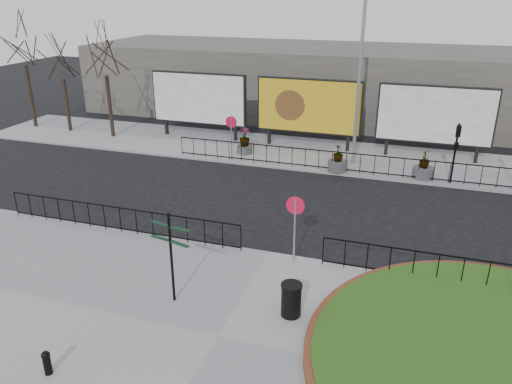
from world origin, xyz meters
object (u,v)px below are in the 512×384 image
at_px(planter_b, 338,162).
at_px(bollard, 47,362).
at_px(litter_bin, 291,300).
at_px(planter_a, 245,143).
at_px(fingerpost_sign, 171,249).
at_px(billboard_mid, 309,106).
at_px(planter_c, 424,169).
at_px(lamp_post, 360,76).

bearing_deg(planter_b, bollard, -104.45).
distance_m(litter_bin, planter_a, 15.51).
bearing_deg(planter_a, litter_bin, -65.75).
height_order(fingerpost_sign, planter_a, fingerpost_sign).
bearing_deg(bollard, billboard_mid, 84.50).
distance_m(bollard, litter_bin, 6.66).
xyz_separation_m(planter_a, planter_b, (5.61, -1.31, -0.15)).
height_order(litter_bin, planter_c, planter_c).
height_order(bollard, litter_bin, litter_bin).
bearing_deg(planter_b, fingerpost_sign, -102.13).
height_order(bollard, planter_b, planter_b).
height_order(fingerpost_sign, litter_bin, fingerpost_sign).
bearing_deg(fingerpost_sign, litter_bin, 21.50).
bearing_deg(bollard, planter_b, 75.55).
distance_m(planter_a, planter_b, 5.76).
bearing_deg(bollard, planter_c, 63.41).
height_order(fingerpost_sign, planter_c, fingerpost_sign).
xyz_separation_m(fingerpost_sign, planter_c, (7.12, 13.49, -1.31)).
bearing_deg(billboard_mid, lamp_post, -33.25).
height_order(billboard_mid, planter_b, billboard_mid).
xyz_separation_m(lamp_post, litter_bin, (0.16, -14.43, -4.18)).
bearing_deg(litter_bin, billboard_mid, 100.94).
relative_size(litter_bin, planter_a, 0.68).
distance_m(fingerpost_sign, bollard, 4.37).
relative_size(billboard_mid, fingerpost_sign, 2.09).
distance_m(lamp_post, planter_c, 5.75).
relative_size(bollard, planter_a, 0.44).
height_order(fingerpost_sign, bollard, fingerpost_sign).
distance_m(planter_b, planter_c, 4.29).
bearing_deg(lamp_post, bollard, -104.99).
height_order(fingerpost_sign, planter_b, fingerpost_sign).
relative_size(bollard, planter_c, 0.46).
bearing_deg(lamp_post, planter_c, -19.62).
height_order(billboard_mid, lamp_post, lamp_post).
height_order(billboard_mid, planter_a, billboard_mid).
height_order(bollard, planter_c, planter_c).
height_order(lamp_post, planter_b, lamp_post).
bearing_deg(planter_a, fingerpost_sign, -79.21).
distance_m(fingerpost_sign, planter_c, 15.32).
bearing_deg(planter_b, lamp_post, 69.42).
distance_m(planter_a, planter_c, 9.94).
bearing_deg(litter_bin, planter_c, 74.98).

